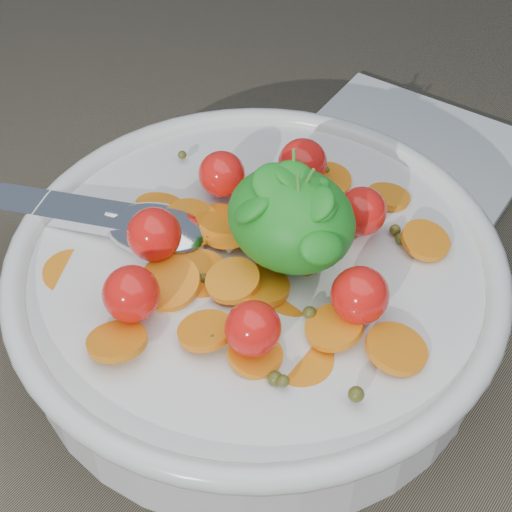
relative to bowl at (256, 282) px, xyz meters
The scene contains 3 objects.
ground 0.04m from the bowl, 45.53° to the left, with size 6.00×6.00×0.00m, color brown.
bowl is the anchor object (origin of this frame).
napkin 0.21m from the bowl, 90.14° to the left, with size 0.18×0.15×0.01m, color white.
Camera 1 is at (0.18, -0.28, 0.40)m, focal length 55.00 mm.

